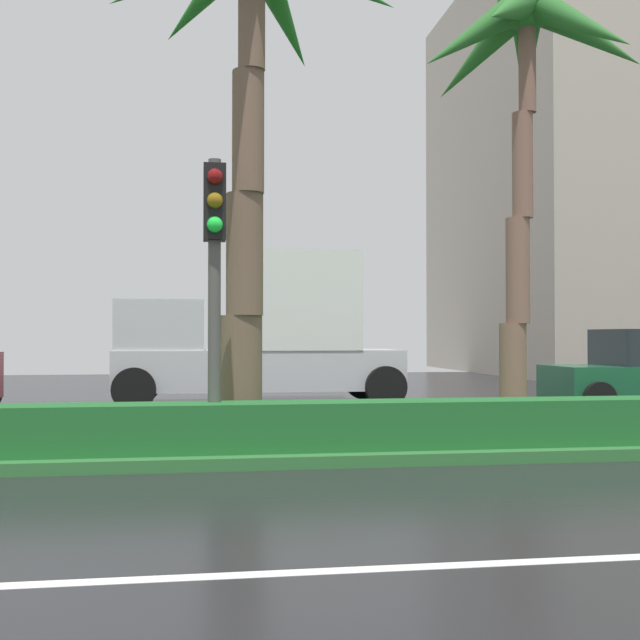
{
  "coord_description": "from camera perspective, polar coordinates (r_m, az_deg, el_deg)",
  "views": [
    {
      "loc": [
        2.23,
        -3.25,
        1.58
      ],
      "look_at": [
        4.17,
        9.43,
        1.84
      ],
      "focal_mm": 44.27,
      "sensor_mm": 36.0,
      "label": 1
    }
  ],
  "objects": [
    {
      "name": "median_hedge",
      "position": [
        10.16,
        -21.53,
        -7.46
      ],
      "size": [
        76.5,
        0.7,
        0.6
      ],
      "color": "#1E6028",
      "rests_on": "median_strip"
    },
    {
      "name": "box_truck_following",
      "position": [
        18.13,
        -4.21,
        -1.26
      ],
      "size": [
        6.4,
        2.64,
        3.46
      ],
      "rotation": [
        0.0,
        0.0,
        3.14
      ],
      "color": "silver",
      "rests_on": "ground_plane"
    },
    {
      "name": "traffic_signal_median_right",
      "position": [
        10.04,
        -7.63,
        5.1
      ],
      "size": [
        0.28,
        0.43,
        3.66
      ],
      "color": "#4C4C47",
      "rests_on": "median_strip"
    },
    {
      "name": "palm_tree_centre_right",
      "position": [
        13.14,
        14.57,
        17.6
      ],
      "size": [
        3.84,
        3.57,
        7.04
      ],
      "color": "brown",
      "rests_on": "median_strip"
    },
    {
      "name": "median_strip",
      "position": [
        11.57,
        -19.99,
        -8.57
      ],
      "size": [
        85.5,
        4.0,
        0.15
      ],
      "primitive_type": "cube",
      "color": "#2D6B33",
      "rests_on": "ground_plane"
    },
    {
      "name": "ground_plane",
      "position": [
        12.56,
        -19.09,
        -8.55
      ],
      "size": [
        90.0,
        42.0,
        0.1
      ],
      "primitive_type": "cube",
      "color": "black"
    },
    {
      "name": "palm_tree_centre",
      "position": [
        11.79,
        -5.08,
        19.55
      ],
      "size": [
        4.24,
        3.91,
        7.43
      ],
      "color": "brown",
      "rests_on": "median_strip"
    }
  ]
}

